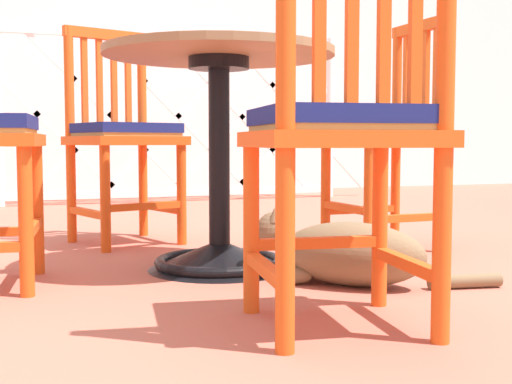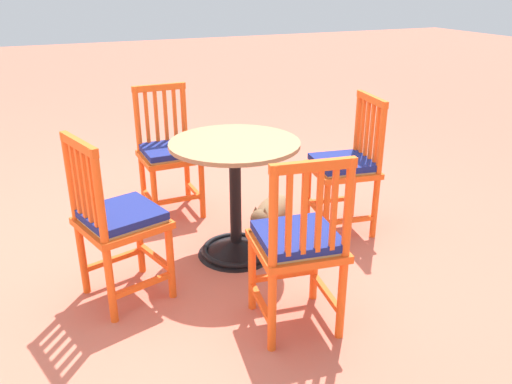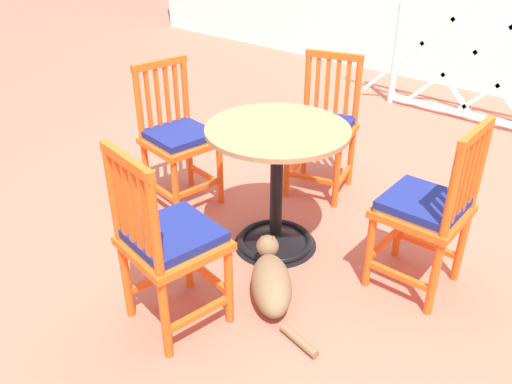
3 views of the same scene
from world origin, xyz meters
name	(u,v)px [view 3 (image 3 of 3)]	position (x,y,z in m)	size (l,w,h in m)	color
ground_plane	(272,245)	(0.00, 0.00, 0.00)	(24.00, 24.00, 0.00)	#BC604C
cafe_table	(276,202)	(0.01, 0.02, 0.28)	(0.76, 0.76, 0.73)	black
orange_chair_facing_out	(169,242)	(0.05, -0.78, 0.45)	(0.45, 0.45, 0.91)	#EA5619
orange_chair_tucked_in	(427,210)	(0.78, 0.22, 0.45)	(0.41, 0.41, 0.91)	#EA5619
orange_chair_by_planter	(323,129)	(-0.19, 0.74, 0.45)	(0.50, 0.50, 0.91)	#EA5619
orange_chair_at_corner	(179,138)	(-0.78, 0.01, 0.45)	(0.45, 0.45, 0.91)	#EA5619
tabby_cat	(271,280)	(0.27, -0.34, 0.10)	(0.64, 0.47, 0.23)	brown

